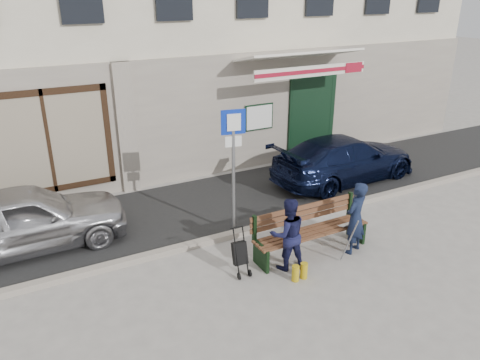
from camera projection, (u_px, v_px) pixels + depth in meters
ground at (282, 270)px, 8.56m from camera, size 80.00×80.00×0.00m
asphalt_lane at (211, 205)px, 11.09m from camera, size 60.00×3.20×0.01m
curb at (243, 232)px, 9.76m from camera, size 60.00×0.18×0.12m
car_silver at (24, 219)px, 9.01m from camera, size 3.84×1.55×1.31m
car_navy at (345, 159)px, 12.32m from camera, size 4.26×1.96×1.21m
parking_sign at (233, 153)px, 9.21m from camera, size 0.49×0.13×2.64m
bench at (309, 232)px, 8.94m from camera, size 2.40×1.17×0.98m
man at (355, 218)px, 8.89m from camera, size 0.62×0.52×1.45m
woman at (288, 234)px, 8.38m from camera, size 0.76×0.65×1.38m
stroller at (240, 254)px, 8.31m from camera, size 0.27×0.38×0.89m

